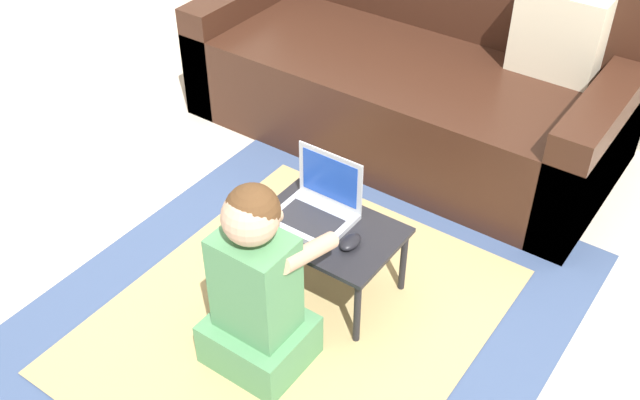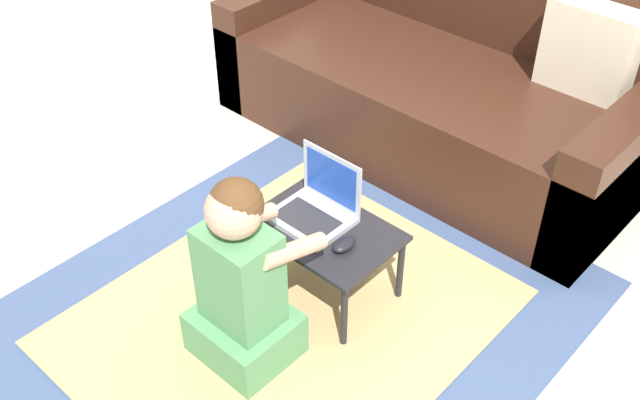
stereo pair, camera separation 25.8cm
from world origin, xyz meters
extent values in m
plane|color=beige|center=(0.00, 0.00, 0.00)|extent=(16.00, 16.00, 0.00)
cube|color=#3D517A|center=(0.13, -0.18, 0.00)|extent=(1.64, 1.96, 0.01)
cube|color=tan|center=(0.13, -0.18, 0.01)|extent=(1.18, 1.41, 0.00)
cube|color=#381E14|center=(-0.16, 1.06, 0.21)|extent=(1.91, 0.89, 0.42)
cube|color=#381E14|center=(-1.04, 1.06, 0.27)|extent=(0.16, 0.89, 0.54)
cube|color=#381E14|center=(0.71, 1.06, 0.27)|extent=(0.16, 0.89, 0.54)
cube|color=beige|center=(0.41, 1.24, 0.60)|extent=(0.36, 0.14, 0.36)
cube|color=black|center=(0.13, 0.01, 0.28)|extent=(0.50, 0.35, 0.02)
cylinder|color=black|center=(-0.10, -0.14, 0.14)|extent=(0.02, 0.02, 0.27)
cylinder|color=black|center=(0.36, -0.14, 0.14)|extent=(0.02, 0.02, 0.27)
cylinder|color=black|center=(-0.10, 0.16, 0.14)|extent=(0.02, 0.02, 0.27)
cylinder|color=black|center=(0.36, 0.16, 0.14)|extent=(0.02, 0.02, 0.27)
cube|color=#B7BCC6|center=(0.07, 0.01, 0.30)|extent=(0.26, 0.22, 0.02)
cube|color=#28282D|center=(0.07, -0.01, 0.31)|extent=(0.21, 0.13, 0.00)
cube|color=#B7BCC6|center=(0.07, 0.12, 0.41)|extent=(0.26, 0.01, 0.21)
cube|color=#1E47B7|center=(0.07, 0.11, 0.41)|extent=(0.22, 0.00, 0.17)
ellipsoid|color=black|center=(0.24, -0.02, 0.31)|extent=(0.06, 0.09, 0.03)
cube|color=#518E5B|center=(0.14, -0.38, 0.09)|extent=(0.31, 0.28, 0.17)
cube|color=#518E5B|center=(0.14, -0.38, 0.35)|extent=(0.23, 0.18, 0.35)
sphere|color=tan|center=(0.14, -0.38, 0.61)|extent=(0.17, 0.17, 0.17)
sphere|color=brown|center=(0.14, -0.37, 0.62)|extent=(0.16, 0.16, 0.16)
cylinder|color=tan|center=(0.03, -0.26, 0.44)|extent=(0.06, 0.27, 0.13)
cylinder|color=tan|center=(0.25, -0.26, 0.44)|extent=(0.06, 0.27, 0.13)
camera|label=1|loc=(1.23, -1.59, 1.96)|focal=42.00mm
camera|label=2|loc=(1.43, -1.43, 1.96)|focal=42.00mm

